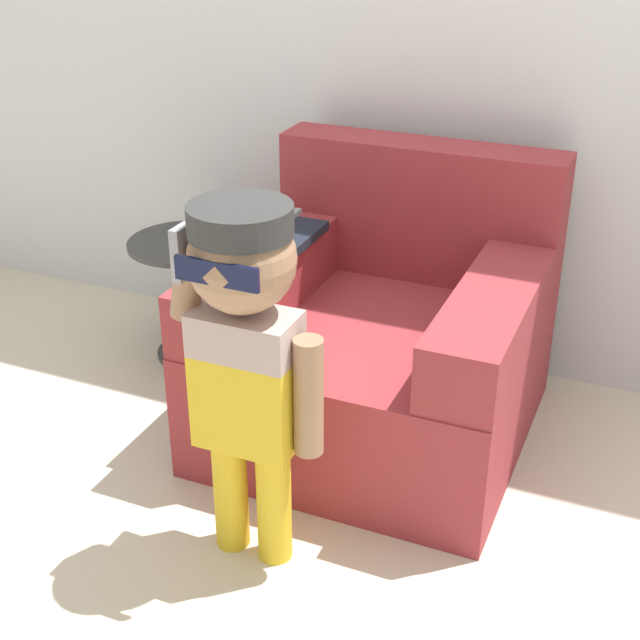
{
  "coord_description": "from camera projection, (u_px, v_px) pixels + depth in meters",
  "views": [
    {
      "loc": [
        0.75,
        -2.23,
        1.65
      ],
      "look_at": [
        -0.1,
        -0.25,
        0.55
      ],
      "focal_mm": 50.0,
      "sensor_mm": 36.0,
      "label": 1
    }
  ],
  "objects": [
    {
      "name": "side_table",
      "position": [
        189.0,
        287.0,
        3.25
      ],
      "size": [
        0.42,
        0.42,
        0.46
      ],
      "color": "#333333",
      "rests_on": "ground_plane"
    },
    {
      "name": "ground_plane",
      "position": [
        381.0,
        446.0,
        2.84
      ],
      "size": [
        10.0,
        10.0,
        0.0
      ],
      "primitive_type": "plane",
      "color": "beige"
    },
    {
      "name": "armchair",
      "position": [
        381.0,
        340.0,
        2.83
      ],
      "size": [
        0.96,
        0.96,
        0.86
      ],
      "color": "maroon",
      "rests_on": "ground_plane"
    },
    {
      "name": "person_child",
      "position": [
        246.0,
        335.0,
        2.12
      ],
      "size": [
        0.4,
        0.3,
        0.98
      ],
      "color": "gold",
      "rests_on": "ground_plane"
    }
  ]
}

